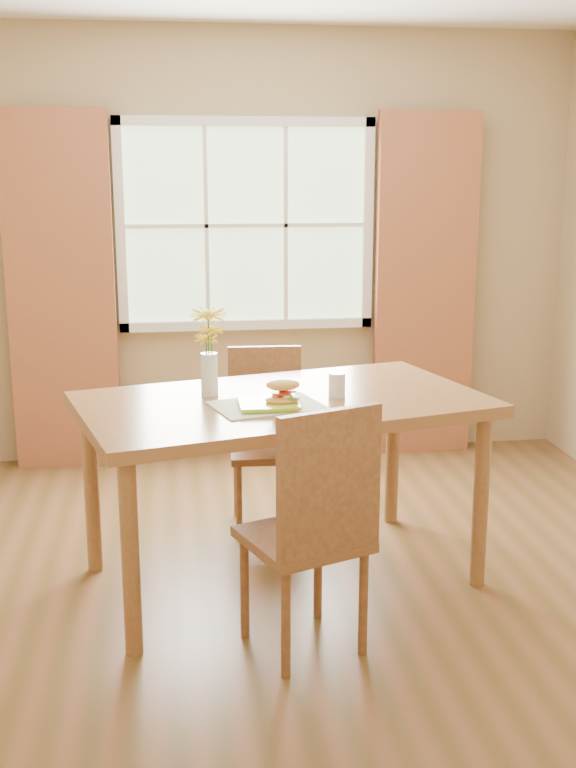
% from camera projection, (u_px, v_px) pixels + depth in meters
% --- Properties ---
extents(room, '(4.24, 3.84, 2.74)m').
position_uv_depth(room, '(285.00, 287.00, 3.88)').
color(room, brown).
rests_on(room, ground).
extents(window, '(1.62, 0.06, 1.32)m').
position_uv_depth(window, '(246.00, 225.00, 5.65)').
color(window, '#B6E1AA').
rests_on(window, room).
extents(curtain_left, '(0.65, 0.08, 2.20)m').
position_uv_depth(curtain_left, '(61.00, 294.00, 5.50)').
color(curtain_left, maroon).
rests_on(curtain_left, room).
extents(curtain_right, '(0.65, 0.08, 2.20)m').
position_uv_depth(curtain_right, '(425.00, 287.00, 5.80)').
color(curtain_right, maroon).
rests_on(curtain_right, room).
extents(dining_table, '(1.95, 1.40, 0.86)m').
position_uv_depth(dining_table, '(283.00, 418.00, 4.00)').
color(dining_table, '#926038').
rests_on(dining_table, room).
extents(chair_near, '(0.55, 0.55, 1.02)m').
position_uv_depth(chair_near, '(315.00, 522.00, 3.37)').
color(chair_near, brown).
rests_on(chair_near, room).
extents(chair_far, '(0.40, 0.40, 0.93)m').
position_uv_depth(chair_far, '(266.00, 429.00, 4.73)').
color(chair_far, brown).
rests_on(chair_far, room).
extents(placemat, '(0.52, 0.44, 0.01)m').
position_uv_depth(placemat, '(267.00, 405.00, 3.85)').
color(placemat, beige).
rests_on(placemat, dining_table).
extents(plate, '(0.25, 0.25, 0.01)m').
position_uv_depth(plate, '(269.00, 405.00, 3.82)').
color(plate, '#B4DB36').
rests_on(plate, placemat).
extents(croissant_sandwich, '(0.15, 0.10, 0.11)m').
position_uv_depth(croissant_sandwich, '(283.00, 392.00, 3.79)').
color(croissant_sandwich, '#F2C452').
rests_on(croissant_sandwich, plate).
extents(water_glass, '(0.07, 0.07, 0.11)m').
position_uv_depth(water_glass, '(337.00, 386.00, 3.98)').
color(water_glass, silver).
rests_on(water_glass, dining_table).
extents(flower_vase, '(0.16, 0.16, 0.40)m').
position_uv_depth(flower_vase, '(209.00, 343.00, 3.98)').
color(flower_vase, silver).
rests_on(flower_vase, dining_table).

